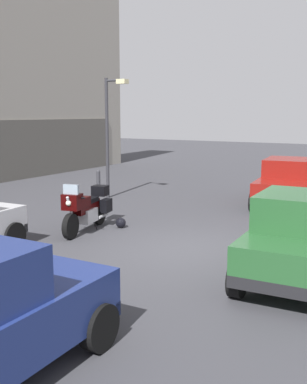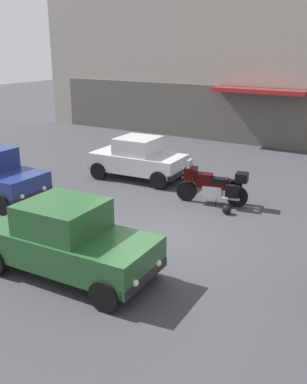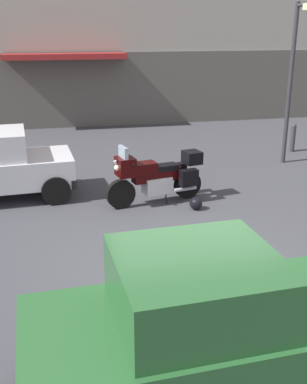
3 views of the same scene
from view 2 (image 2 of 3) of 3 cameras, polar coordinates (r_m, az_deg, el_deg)
name	(u,v)px [view 2 (image 2 of 3)]	position (r m, az deg, el deg)	size (l,w,h in m)	color
ground_plane	(151,238)	(11.49, -0.31, -6.00)	(80.00, 80.00, 0.00)	#38383D
building_facade_rear	(302,31)	(22.80, 18.61, 19.02)	(29.53, 3.40, 10.74)	gray
motorcycle	(213,185)	(13.84, 7.72, 0.92)	(2.24, 0.98, 1.36)	black
helmet	(227,210)	(13.21, 9.42, -2.24)	(0.28, 0.28, 0.28)	black
car_compact_side	(138,159)	(16.30, -2.01, 4.32)	(3.55, 1.90, 1.56)	silver
car_wagon_end	(68,240)	(9.65, -10.92, -6.08)	(3.93, 1.94, 1.64)	#235128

